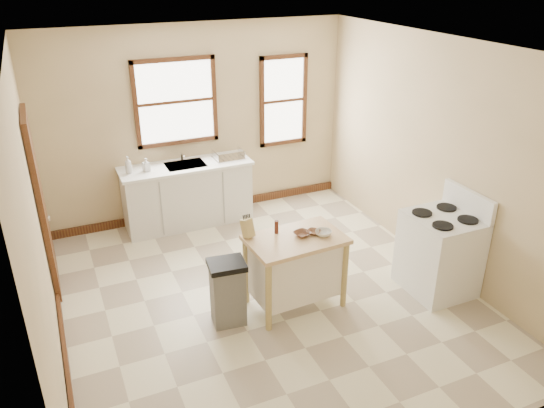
{
  "coord_description": "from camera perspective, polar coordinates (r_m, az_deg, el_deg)",
  "views": [
    {
      "loc": [
        -2.02,
        -4.7,
        3.58
      ],
      "look_at": [
        0.24,
        0.4,
        0.97
      ],
      "focal_mm": 35.0,
      "sensor_mm": 36.0,
      "label": 1
    }
  ],
  "objects": [
    {
      "name": "pepper_grinder",
      "position": [
        5.74,
        0.48,
        -2.49
      ],
      "size": [
        0.04,
        0.04,
        0.15
      ],
      "primitive_type": "cylinder",
      "rotation": [
        0.0,
        0.0,
        0.02
      ],
      "color": "#421B12",
      "rests_on": "kitchen_island"
    },
    {
      "name": "bowl_b",
      "position": [
        5.78,
        4.49,
        -3.03
      ],
      "size": [
        0.2,
        0.2,
        0.04
      ],
      "primitive_type": "imported",
      "rotation": [
        0.0,
        0.0,
        0.63
      ],
      "color": "brown",
      "rests_on": "kitchen_island"
    },
    {
      "name": "knife_block",
      "position": [
        5.66,
        -2.65,
        -2.67
      ],
      "size": [
        0.13,
        0.13,
        0.2
      ],
      "primitive_type": null,
      "rotation": [
        0.0,
        0.0,
        0.36
      ],
      "color": "#DFB675",
      "rests_on": "kitchen_island"
    },
    {
      "name": "door_left",
      "position": [
        6.51,
        -23.58,
        -0.0
      ],
      "size": [
        0.06,
        0.9,
        2.1
      ],
      "primitive_type": "cube",
      "color": "#3C1C10",
      "rests_on": "ground"
    },
    {
      "name": "bowl_a",
      "position": [
        5.72,
        3.26,
        -3.23
      ],
      "size": [
        0.22,
        0.22,
        0.04
      ],
      "primitive_type": "imported",
      "rotation": [
        0.0,
        0.0,
        0.27
      ],
      "color": "brown",
      "rests_on": "kitchen_island"
    },
    {
      "name": "faucet",
      "position": [
        7.72,
        -9.72,
        5.41
      ],
      "size": [
        0.03,
        0.03,
        0.22
      ],
      "primitive_type": "cylinder",
      "color": "silver",
      "rests_on": "sink_counter"
    },
    {
      "name": "wall_back",
      "position": [
        7.79,
        -7.99,
        8.57
      ],
      "size": [
        4.5,
        0.04,
        2.8
      ],
      "primitive_type": "cube",
      "color": "#D4B88B",
      "rests_on": "ground"
    },
    {
      "name": "floor",
      "position": [
        6.24,
        -0.55,
        -9.92
      ],
      "size": [
        5.0,
        5.0,
        0.0
      ],
      "primitive_type": "plane",
      "color": "beige",
      "rests_on": "ground"
    },
    {
      "name": "trash_bin",
      "position": [
        5.68,
        -4.78,
        -9.46
      ],
      "size": [
        0.41,
        0.36,
        0.74
      ],
      "primitive_type": null,
      "rotation": [
        0.0,
        0.0,
        -0.11
      ],
      "color": "slate",
      "rests_on": "ground"
    },
    {
      "name": "ceiling",
      "position": [
        5.17,
        -0.68,
        16.4
      ],
      "size": [
        5.0,
        5.0,
        0.0
      ],
      "primitive_type": "plane",
      "rotation": [
        3.14,
        0.0,
        0.0
      ],
      "color": "white",
      "rests_on": "ground"
    },
    {
      "name": "window_side",
      "position": [
        8.17,
        1.22,
        11.04
      ],
      "size": [
        0.77,
        0.06,
        1.37
      ],
      "primitive_type": null,
      "color": "#3C1C10",
      "rests_on": "wall_back"
    },
    {
      "name": "soap_bottle_b",
      "position": [
        7.42,
        -13.39,
        4.13
      ],
      "size": [
        0.1,
        0.11,
        0.19
      ],
      "primitive_type": "imported",
      "rotation": [
        0.0,
        0.0,
        0.28
      ],
      "color": "#B2B2B2",
      "rests_on": "sink_counter"
    },
    {
      "name": "baseboard_left",
      "position": [
        5.88,
        -21.48,
        -13.81
      ],
      "size": [
        0.04,
        5.0,
        0.12
      ],
      "primitive_type": "cube",
      "color": "#3C1C10",
      "rests_on": "ground"
    },
    {
      "name": "wall_left",
      "position": [
        5.19,
        -24.1,
        -2.14
      ],
      "size": [
        0.04,
        5.0,
        2.8
      ],
      "primitive_type": "cube",
      "color": "#D4B88B",
      "rests_on": "ground"
    },
    {
      "name": "window_main",
      "position": [
        7.61,
        -10.31,
        10.75
      ],
      "size": [
        1.17,
        0.06,
        1.22
      ],
      "primitive_type": null,
      "color": "#3C1C10",
      "rests_on": "wall_back"
    },
    {
      "name": "gas_stove",
      "position": [
        6.37,
        17.67,
        -4.05
      ],
      "size": [
        0.76,
        0.77,
        1.21
      ],
      "primitive_type": null,
      "color": "white",
      "rests_on": "ground"
    },
    {
      "name": "kitchen_island",
      "position": [
        5.91,
        2.5,
        -7.25
      ],
      "size": [
        1.07,
        0.72,
        0.85
      ],
      "primitive_type": null,
      "rotation": [
        0.0,
        0.0,
        0.05
      ],
      "color": "#DAAF80",
      "rests_on": "ground"
    },
    {
      "name": "wall_right",
      "position": [
        6.71,
        17.39,
        4.94
      ],
      "size": [
        0.04,
        5.0,
        2.8
      ],
      "primitive_type": "cube",
      "color": "#D4B88B",
      "rests_on": "ground"
    },
    {
      "name": "baseboard_back",
      "position": [
        8.24,
        -7.38,
        -0.45
      ],
      "size": [
        4.5,
        0.04,
        0.12
      ],
      "primitive_type": "cube",
      "color": "#3C1C10",
      "rests_on": "ground"
    },
    {
      "name": "soap_bottle_a",
      "position": [
        7.4,
        -15.21,
        4.08
      ],
      "size": [
        0.1,
        0.1,
        0.24
      ],
      "primitive_type": "imported",
      "rotation": [
        0.0,
        0.0,
        0.15
      ],
      "color": "#B2B2B2",
      "rests_on": "sink_counter"
    },
    {
      "name": "bowl_c",
      "position": [
        5.74,
        5.55,
        -3.13
      ],
      "size": [
        0.2,
        0.2,
        0.06
      ],
      "primitive_type": "imported",
      "rotation": [
        0.0,
        0.0,
        -0.1
      ],
      "color": "white",
      "rests_on": "kitchen_island"
    },
    {
      "name": "sink_counter",
      "position": [
        7.77,
        -9.07,
        1.04
      ],
      "size": [
        1.86,
        0.62,
        0.92
      ],
      "primitive_type": null,
      "color": "silver",
      "rests_on": "ground"
    },
    {
      "name": "dish_rack",
      "position": [
        7.73,
        -4.7,
        5.28
      ],
      "size": [
        0.51,
        0.45,
        0.11
      ],
      "primitive_type": null,
      "rotation": [
        0.0,
        0.0,
        -0.38
      ],
      "color": "silver",
      "rests_on": "sink_counter"
    }
  ]
}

